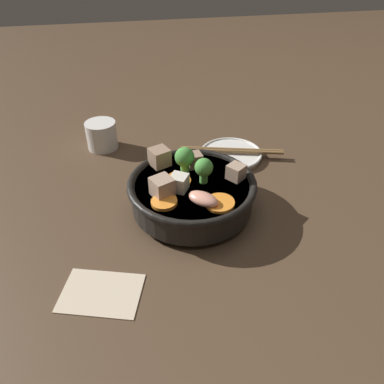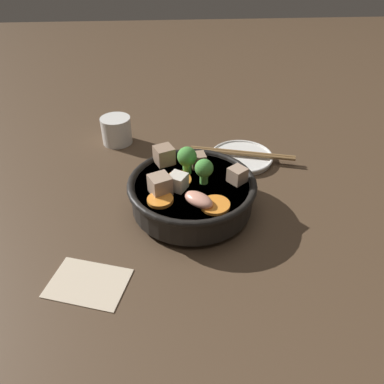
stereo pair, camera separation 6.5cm
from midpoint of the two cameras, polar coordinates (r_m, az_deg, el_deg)
The scene contains 6 objects.
ground_plane at distance 0.67m, azimuth 2.76°, elevation -2.71°, with size 3.00×3.00×0.00m, color #4C3826.
stirfry_bowl at distance 0.64m, azimuth 2.82°, elevation 0.12°, with size 0.22×0.22×0.11m.
side_saucer at distance 0.81m, azimuth 9.85°, elevation 5.21°, with size 0.13×0.13×0.01m.
tea_cup at distance 0.87m, azimuth -9.35°, elevation 9.23°, with size 0.07×0.07×0.06m.
napkin at distance 0.56m, azimuth -12.33°, elevation -13.52°, with size 0.13×0.11×0.00m.
chopsticks_pair at distance 0.81m, azimuth 9.91°, elevation 5.79°, with size 0.22×0.07×0.01m.
Camera 2 is at (-0.04, -0.52, 0.42)m, focal length 35.00 mm.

